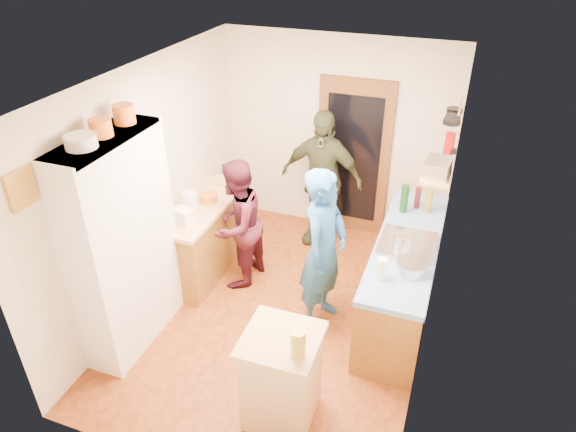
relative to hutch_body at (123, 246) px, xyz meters
The scene contains 44 objects.
floor 1.89m from the hutch_body, 31.61° to the left, with size 3.00×4.00×0.02m, color #924319.
ceiling 2.15m from the hutch_body, 31.61° to the left, with size 3.00×4.00×0.02m, color silver.
wall_back 3.10m from the hutch_body, 65.17° to the left, with size 3.00×0.02×2.60m, color beige.
wall_front 1.79m from the hutch_body, 42.95° to the right, with size 3.00×0.02×2.60m, color beige.
wall_left 0.85m from the hutch_body, 104.71° to the left, with size 0.02×4.00×2.60m, color beige.
wall_right 2.93m from the hutch_body, 15.89° to the left, with size 0.02×4.00×2.60m, color beige.
door_frame 3.17m from the hutch_body, 60.77° to the left, with size 0.95×0.06×2.10m, color brown.
door_glass 3.14m from the hutch_body, 60.46° to the left, with size 0.70×0.02×1.70m, color black.
hutch_body is the anchor object (origin of this frame).
hutch_top_shelf 1.08m from the hutch_body, ahead, with size 0.40×1.14×0.04m, color white.
plate_stack 1.18m from the hutch_body, 90.00° to the right, with size 0.25×0.25×0.11m, color white.
orange_pot_a 1.18m from the hutch_body, 90.00° to the left, with size 0.19×0.19×0.15m, color orange.
orange_pot_b 1.23m from the hutch_body, 90.00° to the left, with size 0.19×0.19×0.17m, color orange.
left_counter_base 1.42m from the hutch_body, 85.43° to the left, with size 0.60×1.40×0.85m, color olive.
left_counter_top 1.27m from the hutch_body, 85.43° to the left, with size 0.64×1.44×0.05m, color tan.
toaster 0.86m from the hutch_body, 79.91° to the left, with size 0.22×0.15×0.17m, color white.
kettle 1.16m from the hutch_body, 87.52° to the left, with size 0.17×0.17×0.19m, color white.
orange_bowl 1.38m from the hutch_body, 82.45° to the left, with size 0.21×0.21×0.09m, color orange.
chopping_board 1.88m from the hutch_body, 86.33° to the left, with size 0.30×0.22×0.03m, color tan.
right_counter_base 2.90m from the hutch_body, 27.47° to the left, with size 0.60×2.20×0.84m, color olive.
right_counter_top 2.83m from the hutch_body, 27.47° to the left, with size 0.62×2.22×0.06m, color #0D55B6.
hob 2.79m from the hutch_body, 26.03° to the left, with size 0.55×0.58×0.04m, color silver.
pot_on_hob 2.72m from the hutch_body, 25.53° to the left, with size 0.18×0.18×0.11m, color silver.
bottle_a 3.02m from the hutch_body, 38.80° to the left, with size 0.08×0.08×0.33m, color #143F14.
bottle_b 3.21m from the hutch_body, 39.41° to the left, with size 0.06×0.06×0.26m, color #591419.
bottle_c 3.27m from the hutch_body, 37.12° to the left, with size 0.08×0.08×0.31m, color olive.
paper_towel 2.43m from the hutch_body, 14.41° to the left, with size 0.10×0.10×0.21m, color white.
mixing_bowl 2.72m from the hutch_body, 16.89° to the left, with size 0.29×0.29×0.11m, color silver.
island_base 1.94m from the hutch_body, 14.16° to the right, with size 0.55×0.55×0.86m, color tan.
island_top 1.83m from the hutch_body, 14.16° to the right, with size 0.62×0.62×0.05m, color tan.
cutting_board 1.77m from the hutch_body, 13.01° to the right, with size 0.35×0.28×0.02m, color white.
oil_jar 2.02m from the hutch_body, 16.13° to the right, with size 0.12×0.12×0.23m, color #AD9E2D.
pan_rail 3.73m from the hutch_body, 40.11° to the left, with size 0.02×0.02×0.65m, color silver.
pan_hang_a 3.55m from the hutch_body, 38.53° to the left, with size 0.18×0.18×0.05m, color black.
pan_hang_b 3.67m from the hutch_body, 41.04° to the left, with size 0.16×0.16×0.05m, color black.
pan_hang_c 3.80m from the hutch_body, 43.36° to the left, with size 0.17×0.17×0.05m, color black.
wall_shelf 3.01m from the hutch_body, 25.09° to the left, with size 0.26×0.42×0.03m, color tan.
radio 3.03m from the hutch_body, 25.09° to the left, with size 0.22×0.30×0.15m, color silver.
ext_bracket 3.75m from the hutch_body, 42.07° to the left, with size 0.06×0.10×0.04m, color black.
fire_extinguisher 3.71m from the hutch_body, 42.69° to the left, with size 0.11×0.11×0.32m, color red.
picture_frame 1.22m from the hutch_body, 103.50° to the right, with size 0.03×0.25×0.30m, color gold.
person_hob 1.95m from the hutch_body, 25.39° to the left, with size 0.65×0.43×1.78m, color #245A9B.
person_left 1.42m from the hutch_body, 61.90° to the left, with size 0.75×0.59×1.55m, color #401421.
person_back 2.66m from the hutch_body, 61.39° to the left, with size 1.06×0.44×1.82m, color #343A22.
Camera 1 is at (1.53, -4.04, 3.84)m, focal length 32.00 mm.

